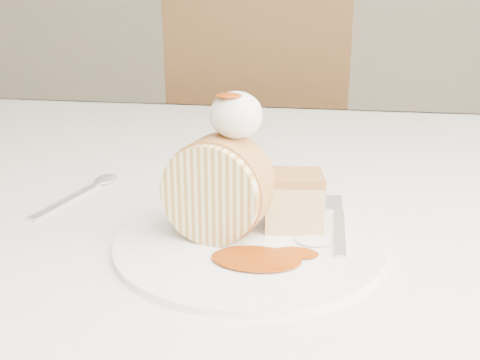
# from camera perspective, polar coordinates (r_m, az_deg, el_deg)

# --- Properties ---
(table) EXTENTS (1.40, 0.90, 0.75)m
(table) POSITION_cam_1_polar(r_m,az_deg,el_deg) (0.73, 0.97, -5.68)
(table) COLOR silver
(table) RESTS_ON ground
(chair_far) EXTENTS (0.55, 0.55, 1.00)m
(chair_far) POSITION_cam_1_polar(r_m,az_deg,el_deg) (1.56, 1.55, 3.92)
(chair_far) COLOR brown
(chair_far) RESTS_ON ground
(plate) EXTENTS (0.27, 0.27, 0.01)m
(plate) POSITION_cam_1_polar(r_m,az_deg,el_deg) (0.49, 0.96, -6.60)
(plate) COLOR white
(plate) RESTS_ON table
(roulade_slice) EXTENTS (0.10, 0.06, 0.09)m
(roulade_slice) POSITION_cam_1_polar(r_m,az_deg,el_deg) (0.47, -2.42, -0.98)
(roulade_slice) COLOR beige
(roulade_slice) RESTS_ON plate
(cake_chunk) EXTENTS (0.06, 0.06, 0.04)m
(cake_chunk) POSITION_cam_1_polar(r_m,az_deg,el_deg) (0.51, 5.70, -2.51)
(cake_chunk) COLOR #A3713D
(cake_chunk) RESTS_ON plate
(whipped_cream) EXTENTS (0.05, 0.05, 0.04)m
(whipped_cream) POSITION_cam_1_polar(r_m,az_deg,el_deg) (0.47, -0.42, 6.95)
(whipped_cream) COLOR white
(whipped_cream) RESTS_ON roulade_slice
(caramel_drizzle) EXTENTS (0.02, 0.02, 0.01)m
(caramel_drizzle) POSITION_cam_1_polar(r_m,az_deg,el_deg) (0.45, -1.23, 9.61)
(caramel_drizzle) COLOR #832F05
(caramel_drizzle) RESTS_ON whipped_cream
(caramel_pool) EXTENTS (0.08, 0.06, 0.00)m
(caramel_pool) POSITION_cam_1_polar(r_m,az_deg,el_deg) (0.44, 1.71, -8.37)
(caramel_pool) COLOR #832F05
(caramel_pool) RESTS_ON plate
(fork) EXTENTS (0.02, 0.14, 0.00)m
(fork) POSITION_cam_1_polar(r_m,az_deg,el_deg) (0.50, 10.59, -5.49)
(fork) COLOR silver
(fork) RESTS_ON plate
(spoon) EXTENTS (0.04, 0.14, 0.00)m
(spoon) POSITION_cam_1_polar(r_m,az_deg,el_deg) (0.62, -17.95, -2.14)
(spoon) COLOR silver
(spoon) RESTS_ON table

